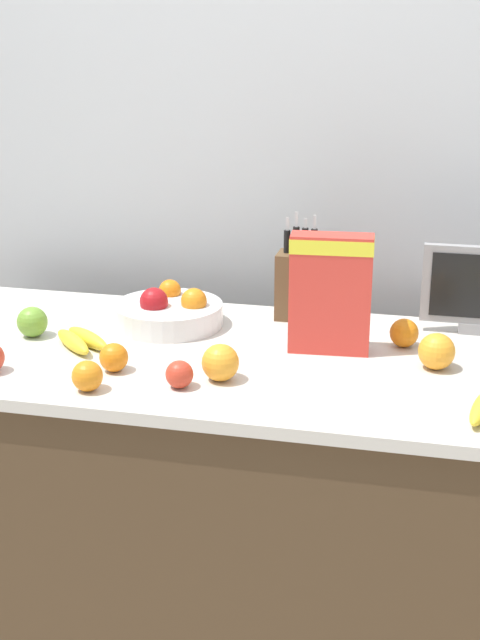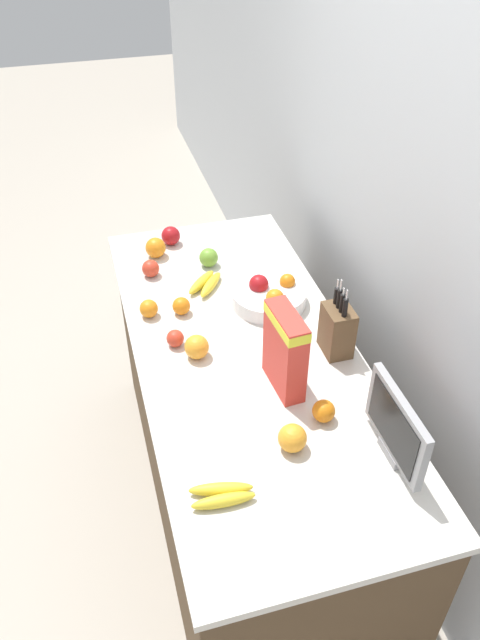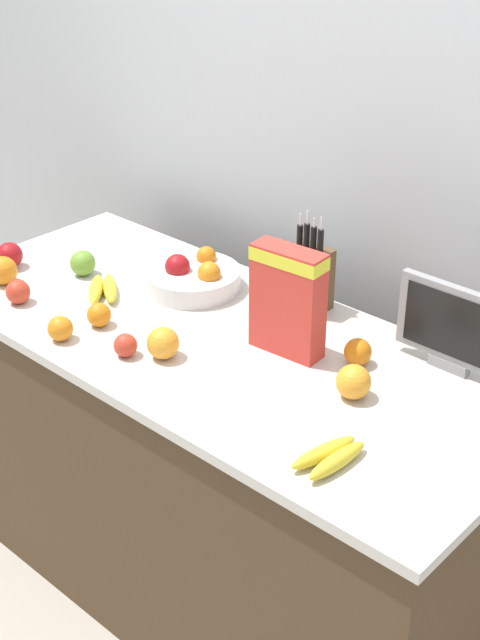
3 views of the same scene
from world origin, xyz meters
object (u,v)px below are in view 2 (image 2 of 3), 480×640
at_px(orange_by_cereal, 197,347).
at_px(banana_bunch_left, 206,283).
at_px(cereal_box, 285,348).
at_px(apple_rightmost, 209,257).
at_px(apple_near_bananas, 151,268).
at_px(orange_mid_right, 292,438).
at_px(orange_front_right, 156,248).
at_px(orange_front_left, 149,309).
at_px(apple_rear, 175,338).
at_px(fruit_bowl, 269,295).
at_px(orange_near_bowl, 181,306).
at_px(apple_front, 171,236).
at_px(knife_block, 337,329).
at_px(orange_back_center, 324,411).
at_px(small_monitor, 396,427).
at_px(banana_bunch_right, 222,495).

bearing_deg(orange_by_cereal, banana_bunch_left, 162.39).
height_order(cereal_box, apple_rightmost, cereal_box).
distance_m(apple_near_bananas, orange_mid_right, 1.06).
height_order(cereal_box, orange_front_right, cereal_box).
bearing_deg(orange_front_left, apple_rightmost, 132.55).
bearing_deg(apple_rear, orange_mid_right, 23.75).
relative_size(fruit_bowl, orange_near_bowl, 4.27).
distance_m(fruit_bowl, apple_front, 0.61).
bearing_deg(apple_front, banana_bunch_left, 11.35).
distance_m(knife_block, orange_back_center, 0.35).
distance_m(small_monitor, apple_front, 1.43).
distance_m(banana_bunch_right, orange_mid_right, 0.28).
xyz_separation_m(small_monitor, fruit_bowl, (-0.82, -0.12, -0.09)).
xyz_separation_m(apple_rightmost, orange_front_left, (0.28, -0.30, -0.00)).
relative_size(fruit_bowl, orange_front_right, 3.33).
bearing_deg(orange_front_left, knife_block, 58.17).
height_order(orange_near_bowl, orange_front_right, orange_front_right).
xyz_separation_m(orange_front_left, orange_back_center, (0.68, 0.45, 0.00)).
height_order(cereal_box, banana_bunch_left, cereal_box).
xyz_separation_m(apple_rightmost, orange_back_center, (0.96, 0.14, -0.00)).
relative_size(apple_front, orange_front_right, 0.95).
bearing_deg(apple_near_bananas, orange_mid_right, 14.26).
xyz_separation_m(knife_block, fruit_bowl, (-0.33, -0.14, -0.06)).
relative_size(small_monitor, orange_back_center, 4.32).
xyz_separation_m(orange_near_bowl, orange_front_right, (-0.43, -0.03, 0.01)).
xyz_separation_m(apple_near_bananas, orange_front_left, (0.27, -0.05, -0.00)).
height_order(orange_by_cereal, orange_front_right, same).
bearing_deg(orange_front_left, orange_by_cereal, 24.61).
height_order(cereal_box, orange_near_bowl, cereal_box).
xyz_separation_m(apple_rear, orange_front_right, (-0.61, 0.03, 0.01)).
xyz_separation_m(banana_bunch_left, banana_bunch_right, (1.01, -0.19, -0.00)).
bearing_deg(orange_near_bowl, orange_back_center, 26.11).
relative_size(banana_bunch_left, orange_front_left, 2.65).
height_order(fruit_bowl, orange_by_cereal, fruit_bowl).
bearing_deg(apple_near_bananas, banana_bunch_left, 54.55).
relative_size(knife_block, banana_bunch_right, 1.59).
xyz_separation_m(apple_near_bananas, orange_near_bowl, (0.29, 0.07, -0.00)).
distance_m(cereal_box, orange_front_right, 0.95).
height_order(apple_rightmost, orange_front_right, orange_front_right).
distance_m(orange_near_bowl, orange_mid_right, 0.77).
xyz_separation_m(orange_by_cereal, orange_mid_right, (0.48, 0.19, 0.00)).
bearing_deg(banana_bunch_right, orange_mid_right, 115.83).
height_order(small_monitor, apple_front, small_monitor).
height_order(knife_block, apple_rightmost, knife_block).
relative_size(cereal_box, orange_mid_right, 3.39).
distance_m(apple_rear, orange_back_center, 0.61).
distance_m(apple_rear, orange_by_cereal, 0.10).
height_order(apple_rightmost, orange_by_cereal, orange_by_cereal).
xyz_separation_m(apple_rightmost, apple_near_bananas, (0.01, -0.25, -0.00)).
bearing_deg(orange_front_left, small_monitor, 34.00).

